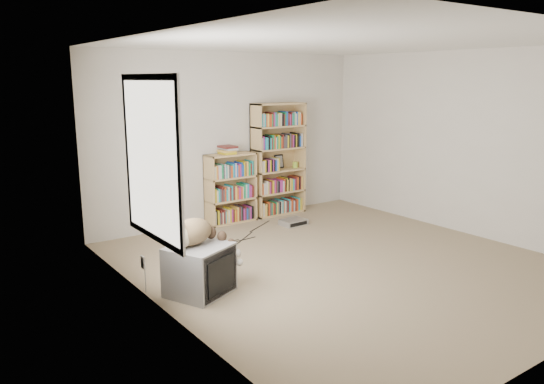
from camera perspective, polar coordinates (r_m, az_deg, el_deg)
floor at (r=6.31m, az=7.75°, el=-7.61°), size 4.50×5.00×0.01m
wall_back at (r=7.99m, az=-4.43°, el=5.84°), size 4.50×0.02×2.50m
wall_left at (r=4.76m, az=-11.95°, el=1.35°), size 0.02×5.00×2.50m
wall_right at (r=7.73m, az=20.31°, el=4.91°), size 0.02×5.00×2.50m
ceiling at (r=5.96m, az=8.45°, el=15.67°), size 4.50×5.00×0.02m
window at (r=4.92m, az=-12.84°, el=3.43°), size 0.02×1.22×1.52m
crt_tv at (r=5.39m, az=-7.85°, el=-8.28°), size 0.74×0.71×0.50m
cat at (r=5.33m, az=-7.91°, el=-4.57°), size 0.80×0.50×0.58m
bookcase_tall at (r=8.35m, az=0.62°, el=3.26°), size 0.88×0.30×1.75m
bookcase_short at (r=7.93m, az=-4.53°, el=0.15°), size 0.75×0.30×1.04m
book_stack at (r=7.82m, az=-4.79°, el=4.55°), size 0.21×0.28×0.12m
green_mug at (r=8.54m, az=2.46°, el=2.96°), size 0.08×0.08×0.09m
framed_print at (r=8.46m, az=0.74°, el=3.32°), size 0.16×0.05×0.22m
dvd_player at (r=7.84m, az=2.31°, el=-3.25°), size 0.38×0.27×0.08m
wall_outlet at (r=5.49m, az=-13.73°, el=-7.36°), size 0.01×0.08×0.13m
floor_cables at (r=7.38m, az=-3.25°, el=-4.55°), size 1.20×0.70×0.01m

